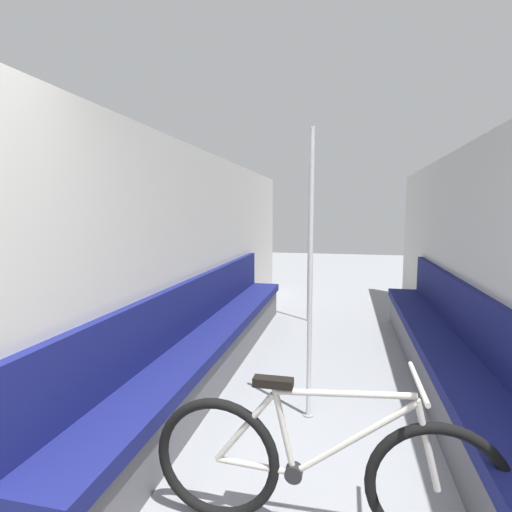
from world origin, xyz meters
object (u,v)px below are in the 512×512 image
bicycle (320,469)px  grab_pole_far (310,281)px  bench_seat_row_left (212,342)px  grab_pole_near (309,248)px  bench_seat_row_right (447,360)px

bicycle → grab_pole_far: 1.40m
grab_pole_far → bench_seat_row_left: bearing=147.9°
grab_pole_near → grab_pole_far: (0.27, -2.83, 0.00)m
bench_seat_row_left → grab_pole_near: (0.76, 2.18, 0.78)m
bench_seat_row_left → bicycle: bench_seat_row_left is taller
bench_seat_row_left → bench_seat_row_right: size_ratio=1.00×
bicycle → grab_pole_far: (-0.16, 1.18, 0.74)m
bench_seat_row_left → grab_pole_near: size_ratio=2.20×
grab_pole_near → grab_pole_far: 2.84m
bench_seat_row_right → grab_pole_near: grab_pole_near is taller
bench_seat_row_right → bicycle: 2.08m
bench_seat_row_right → bicycle: size_ratio=2.84×
bicycle → bench_seat_row_left: bearing=126.1°
grab_pole_far → bench_seat_row_right: bearing=29.0°
bench_seat_row_left → bicycle: bearing=-56.8°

